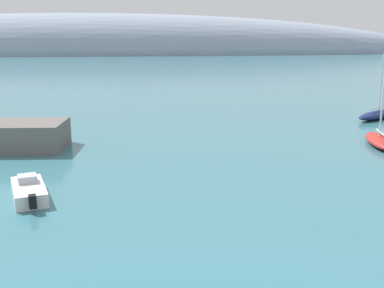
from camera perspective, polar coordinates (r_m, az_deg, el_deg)
distant_ridge at (r=253.42m, az=-11.64°, el=10.73°), size 372.38×55.89×42.12m
sailboat_navy_near_shore at (r=53.85m, az=21.93°, el=3.41°), size 7.35×5.73×6.90m
sailboat_red_mid_mooring at (r=40.39m, az=22.01°, el=0.54°), size 3.37×6.27×10.02m
motorboat_white_foreground at (r=26.67m, az=-19.42°, el=-5.47°), size 2.65×4.57×1.15m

